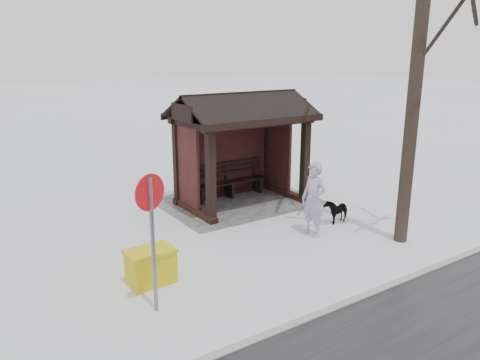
% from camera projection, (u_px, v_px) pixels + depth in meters
% --- Properties ---
extents(ground, '(120.00, 120.00, 0.00)m').
position_uv_depth(ground, '(242.00, 203.00, 13.12)').
color(ground, silver).
rests_on(ground, ground).
extents(kerb, '(120.00, 0.15, 0.06)m').
position_uv_depth(kerb, '(405.00, 280.00, 8.70)').
color(kerb, gray).
rests_on(kerb, ground).
extents(trampled_patch, '(4.20, 3.20, 0.02)m').
position_uv_depth(trampled_patch, '(238.00, 201.00, 13.28)').
color(trampled_patch, gray).
rests_on(trampled_patch, ground).
extents(bus_shelter, '(3.60, 2.40, 3.09)m').
position_uv_depth(bus_shelter, '(238.00, 126.00, 12.68)').
color(bus_shelter, '#391C14').
rests_on(bus_shelter, ground).
extents(pedestrian, '(0.49, 0.68, 1.73)m').
position_uv_depth(pedestrian, '(314.00, 200.00, 10.61)').
color(pedestrian, '#AAA1BD').
rests_on(pedestrian, ground).
extents(dog, '(0.76, 0.45, 0.61)m').
position_uv_depth(dog, '(336.00, 210.00, 11.63)').
color(dog, black).
rests_on(dog, ground).
extents(grit_bin, '(0.88, 0.63, 0.66)m').
position_uv_depth(grit_bin, '(151.00, 266.00, 8.52)').
color(grit_bin, '#C4B60B').
rests_on(grit_bin, ground).
extents(road_sign, '(0.56, 0.24, 2.32)m').
position_uv_depth(road_sign, '(151.00, 214.00, 7.26)').
color(road_sign, slate).
rests_on(road_sign, ground).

